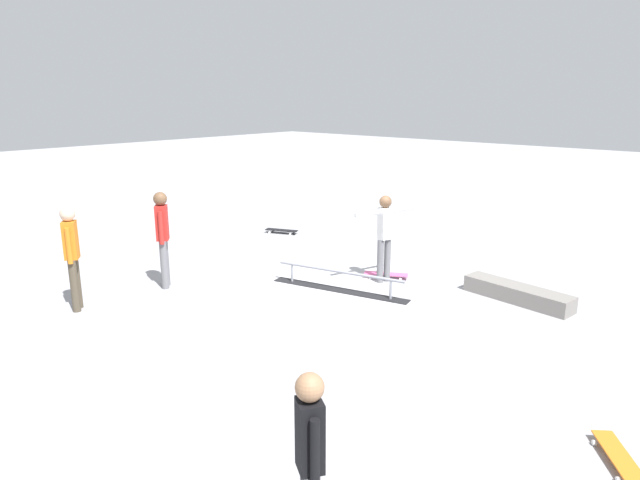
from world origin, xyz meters
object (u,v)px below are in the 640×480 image
skater_main (385,232)px  loose_skateboard_black (282,230)px  bystander_black_shirt (310,458)px  skateboard_main (386,274)px  bystander_orange_shirt (72,252)px  skate_ledge (517,293)px  grind_rail (339,282)px  bystander_red_shirt (163,234)px  loose_skateboard_orange (619,457)px

skater_main → loose_skateboard_black: 4.27m
bystander_black_shirt → skater_main: bearing=-26.4°
skateboard_main → bystander_orange_shirt: size_ratio=0.48×
skate_ledge → bystander_black_shirt: (-1.02, 6.15, 0.71)m
bystander_orange_shirt → skate_ledge: bearing=81.9°
grind_rail → bystander_red_shirt: (2.41, 1.87, 0.80)m
bystander_red_shirt → bystander_orange_shirt: 1.55m
grind_rail → bystander_red_shirt: 3.16m
skater_main → loose_skateboard_black: size_ratio=1.94×
skater_main → skateboard_main: 0.87m
skate_ledge → loose_skateboard_black: skate_ledge is taller
bystander_orange_shirt → skateboard_main: bearing=96.1°
skater_main → loose_skateboard_orange: 5.51m
loose_skateboard_orange → grind_rail: bearing=-148.3°
skate_ledge → loose_skateboard_orange: 4.23m
bystander_red_shirt → bystander_orange_shirt: size_ratio=1.02×
grind_rail → skateboard_main: bearing=-114.8°
grind_rail → bystander_black_shirt: size_ratio=1.69×
bystander_red_shirt → bystander_orange_shirt: bearing=126.6°
bystander_red_shirt → loose_skateboard_black: (1.26, -4.12, -0.88)m
grind_rail → bystander_orange_shirt: (2.53, 3.42, 0.78)m
bystander_black_shirt → loose_skateboard_black: 9.99m
skate_ledge → bystander_red_shirt: size_ratio=1.06×
skate_ledge → bystander_black_shirt: size_ratio=1.21×
grind_rail → skater_main: (-0.30, -0.90, 0.76)m
skater_main → bystander_black_shirt: (-3.25, 5.52, -0.08)m
skater_main → bystander_black_shirt: skater_main is taller
bystander_red_shirt → loose_skateboard_black: size_ratio=2.08×
loose_skateboard_black → loose_skateboard_orange: same height
skateboard_main → loose_skateboard_orange: (-4.72, 3.03, 0.00)m
skater_main → skateboard_main: skater_main is taller
skate_ledge → loose_skateboard_black: size_ratio=2.21×
loose_skateboard_orange → skater_main: bearing=-158.3°
bystander_black_shirt → loose_skateboard_orange: 3.12m
skate_ledge → bystander_orange_shirt: size_ratio=1.09×
grind_rail → skateboard_main: size_ratio=3.18×
skate_ledge → loose_skateboard_orange: size_ratio=2.37×
skateboard_main → bystander_red_shirt: 4.06m
bystander_black_shirt → loose_skateboard_orange: bearing=-84.4°
skateboard_main → loose_skateboard_black: size_ratio=0.97×
skateboard_main → bystander_red_shirt: bearing=18.8°
grind_rail → bystander_orange_shirt: bearing=40.5°
grind_rail → skateboard_main: 1.12m
bystander_black_shirt → loose_skateboard_black: bearing=-10.5°
skateboard_main → loose_skateboard_black: 4.06m
bystander_red_shirt → loose_skateboard_orange: 7.41m
grind_rail → loose_skateboard_black: grind_rail is taller
skateboard_main → loose_skateboard_orange: bearing=117.7°
grind_rail → skate_ledge: 2.96m
loose_skateboard_black → loose_skateboard_orange: 9.58m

